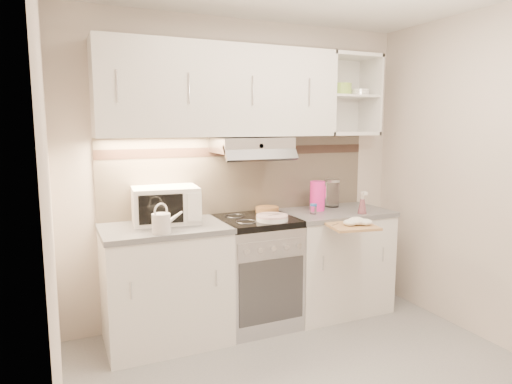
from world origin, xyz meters
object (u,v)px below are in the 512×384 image
(plate_stack, at_px, (272,218))
(spray_bottle, at_px, (362,204))
(watering_can, at_px, (162,222))
(glass_jar, at_px, (332,193))
(pink_pitcher, at_px, (317,196))
(electric_range, at_px, (256,271))
(microwave, at_px, (165,205))
(cutting_board, at_px, (352,226))

(plate_stack, bearing_deg, spray_bottle, -3.95)
(watering_can, bearing_deg, glass_jar, -8.57)
(glass_jar, bearing_deg, pink_pitcher, -155.61)
(pink_pitcher, bearing_deg, plate_stack, -148.34)
(electric_range, relative_size, watering_can, 3.71)
(electric_range, xyz_separation_m, watering_can, (-0.81, -0.22, 0.53))
(electric_range, height_order, microwave, microwave)
(electric_range, relative_size, microwave, 1.73)
(watering_can, bearing_deg, cutting_board, -31.79)
(plate_stack, bearing_deg, glass_jar, 22.83)
(pink_pitcher, bearing_deg, spray_bottle, -36.80)
(pink_pitcher, relative_size, cutting_board, 0.74)
(watering_can, bearing_deg, microwave, 51.52)
(pink_pitcher, bearing_deg, watering_can, -159.50)
(microwave, bearing_deg, electric_range, -3.58)
(watering_can, bearing_deg, plate_stack, -17.99)
(watering_can, distance_m, pink_pitcher, 1.45)
(cutting_board, bearing_deg, plate_stack, 160.93)
(electric_range, height_order, watering_can, watering_can)
(glass_jar, xyz_separation_m, spray_bottle, (0.05, -0.38, -0.05))
(cutting_board, bearing_deg, electric_range, 152.62)
(spray_bottle, bearing_deg, pink_pitcher, 137.62)
(cutting_board, bearing_deg, microwave, 166.70)
(microwave, xyz_separation_m, spray_bottle, (1.59, -0.34, -0.06))
(cutting_board, bearing_deg, spray_bottle, 52.75)
(electric_range, relative_size, plate_stack, 3.63)
(electric_range, bearing_deg, glass_jar, 10.84)
(watering_can, height_order, pink_pitcher, pink_pitcher)
(plate_stack, relative_size, cutting_board, 0.71)
(microwave, relative_size, pink_pitcher, 2.02)
(electric_range, bearing_deg, spray_bottle, -14.04)
(watering_can, distance_m, cutting_board, 1.43)
(plate_stack, bearing_deg, cutting_board, -30.05)
(microwave, bearing_deg, spray_bottle, -6.23)
(spray_bottle, height_order, cutting_board, spray_bottle)
(glass_jar, xyz_separation_m, cutting_board, (-0.23, -0.63, -0.16))
(watering_can, xyz_separation_m, spray_bottle, (1.69, -0.00, 0.00))
(plate_stack, bearing_deg, electric_range, 111.09)
(microwave, xyz_separation_m, pink_pitcher, (1.32, -0.06, -0.01))
(microwave, relative_size, plate_stack, 2.10)
(glass_jar, bearing_deg, watering_can, -167.08)
(electric_range, height_order, plate_stack, plate_stack)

